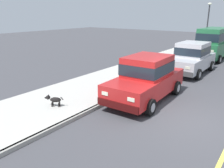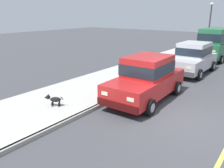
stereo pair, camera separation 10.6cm
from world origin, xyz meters
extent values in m
plane|color=#424247|center=(0.00, 0.00, 0.00)|extent=(80.00, 80.00, 0.00)
cube|color=gray|center=(-3.20, 0.00, 0.07)|extent=(0.16, 64.00, 0.14)
cube|color=#B7B5AD|center=(-5.00, 0.00, 0.07)|extent=(3.60, 64.00, 0.14)
cube|color=red|center=(-2.14, 0.98, 0.70)|extent=(1.93, 4.55, 0.76)
cube|color=red|center=(-2.14, 1.08, 1.50)|extent=(1.65, 2.15, 0.84)
cube|color=#19232D|center=(-2.14, 1.08, 1.44)|extent=(1.68, 2.19, 0.46)
cube|color=#400A0A|center=(-2.07, -1.21, 0.46)|extent=(1.77, 0.25, 0.28)
cube|color=#400A0A|center=(-2.21, 3.18, 0.46)|extent=(1.77, 0.25, 0.28)
cylinder|color=black|center=(-1.20, -0.38, 0.32)|extent=(0.24, 0.65, 0.64)
cylinder|color=#9E9EA3|center=(-1.20, -0.38, 0.32)|extent=(0.25, 0.36, 0.35)
cylinder|color=black|center=(-3.00, -0.44, 0.32)|extent=(0.24, 0.65, 0.64)
cylinder|color=#9E9EA3|center=(-3.00, -0.44, 0.32)|extent=(0.25, 0.36, 0.35)
cylinder|color=black|center=(-1.28, 2.41, 0.32)|extent=(0.24, 0.65, 0.64)
cylinder|color=#9E9EA3|center=(-1.28, 2.41, 0.32)|extent=(0.25, 0.36, 0.35)
cylinder|color=black|center=(-3.08, 2.35, 0.32)|extent=(0.24, 0.65, 0.64)
cylinder|color=#9E9EA3|center=(-3.08, 2.35, 0.32)|extent=(0.25, 0.36, 0.35)
cube|color=#EAEACC|center=(-1.52, -1.23, 0.81)|extent=(0.28, 0.09, 0.14)
cube|color=#EAEACC|center=(-2.63, -1.26, 0.81)|extent=(0.28, 0.09, 0.14)
cube|color=#BCBCC1|center=(-2.09, 6.90, 0.70)|extent=(1.84, 4.51, 0.76)
cube|color=#BCBCC1|center=(-2.09, 7.00, 1.50)|extent=(1.60, 2.11, 0.84)
cube|color=#19232D|center=(-2.09, 7.00, 1.44)|extent=(1.64, 2.15, 0.46)
cube|color=#424243|center=(-2.11, 4.70, 0.46)|extent=(1.77, 0.21, 0.28)
cube|color=#424243|center=(-2.07, 9.10, 0.46)|extent=(1.77, 0.21, 0.28)
cylinder|color=black|center=(-1.21, 5.50, 0.32)|extent=(0.23, 0.64, 0.64)
cylinder|color=#9E9EA3|center=(-1.21, 5.50, 0.32)|extent=(0.24, 0.35, 0.35)
cylinder|color=black|center=(-3.01, 5.51, 0.32)|extent=(0.23, 0.64, 0.64)
cylinder|color=#9E9EA3|center=(-3.01, 5.51, 0.32)|extent=(0.24, 0.35, 0.35)
cylinder|color=black|center=(-1.18, 8.29, 0.32)|extent=(0.23, 0.64, 0.64)
cylinder|color=#9E9EA3|center=(-1.18, 8.29, 0.32)|extent=(0.24, 0.35, 0.35)
cylinder|color=black|center=(-2.98, 8.30, 0.32)|extent=(0.23, 0.64, 0.64)
cylinder|color=#9E9EA3|center=(-2.98, 8.30, 0.32)|extent=(0.24, 0.35, 0.35)
cube|color=#EAEACC|center=(-1.55, 4.66, 0.81)|extent=(0.28, 0.08, 0.14)
cube|color=#EAEACC|center=(-2.67, 4.67, 0.81)|extent=(0.28, 0.08, 0.14)
cube|color=#23663D|center=(-2.19, 12.49, 0.87)|extent=(2.03, 4.85, 1.10)
cube|color=#23663D|center=(-2.19, 12.49, 1.97)|extent=(1.78, 3.84, 1.10)
cube|color=#19232D|center=(-2.19, 12.49, 1.89)|extent=(1.82, 3.89, 0.61)
cube|color=black|center=(-2.26, 10.14, 0.46)|extent=(1.87, 0.25, 0.28)
cube|color=black|center=(-2.13, 14.84, 0.46)|extent=(1.87, 0.25, 0.28)
cylinder|color=black|center=(-1.28, 10.98, 0.32)|extent=(0.24, 0.65, 0.64)
cylinder|color=#9E9EA3|center=(-1.28, 10.98, 0.32)|extent=(0.25, 0.36, 0.35)
cylinder|color=black|center=(-3.18, 11.03, 0.32)|extent=(0.24, 0.65, 0.64)
cylinder|color=#9E9EA3|center=(-3.18, 11.03, 0.32)|extent=(0.25, 0.36, 0.35)
cylinder|color=black|center=(-3.10, 14.00, 0.32)|extent=(0.24, 0.65, 0.64)
cylinder|color=#9E9EA3|center=(-3.10, 14.00, 0.32)|extent=(0.25, 0.36, 0.35)
cube|color=#EAEACC|center=(-1.67, 10.09, 1.04)|extent=(0.28, 0.09, 0.14)
cube|color=#EAEACC|center=(-2.85, 10.13, 1.04)|extent=(0.28, 0.09, 0.14)
ellipsoid|color=black|center=(-4.43, -2.14, 0.42)|extent=(0.48, 0.40, 0.20)
cylinder|color=black|center=(-4.51, -2.26, 0.23)|extent=(0.05, 0.05, 0.18)
cylinder|color=black|center=(-4.58, -2.16, 0.23)|extent=(0.05, 0.05, 0.18)
cylinder|color=black|center=(-4.28, -2.12, 0.23)|extent=(0.05, 0.05, 0.18)
cylinder|color=black|center=(-4.35, -2.01, 0.23)|extent=(0.05, 0.05, 0.18)
sphere|color=black|center=(-4.68, -2.29, 0.51)|extent=(0.17, 0.17, 0.17)
ellipsoid|color=black|center=(-4.75, -2.34, 0.49)|extent=(0.13, 0.12, 0.06)
cone|color=black|center=(-4.64, -2.33, 0.59)|extent=(0.06, 0.06, 0.07)
cone|color=black|center=(-4.69, -2.24, 0.59)|extent=(0.06, 0.06, 0.07)
cylinder|color=black|center=(-4.21, -2.00, 0.48)|extent=(0.12, 0.09, 0.13)
cylinder|color=#2D2D33|center=(-3.55, 15.35, 2.24)|extent=(0.12, 0.12, 4.20)
ellipsoid|color=silver|center=(-3.55, 15.35, 4.46)|extent=(0.36, 0.36, 0.20)
camera|label=1|loc=(2.34, -7.61, 3.67)|focal=36.89mm
camera|label=2|loc=(2.43, -7.54, 3.67)|focal=36.89mm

